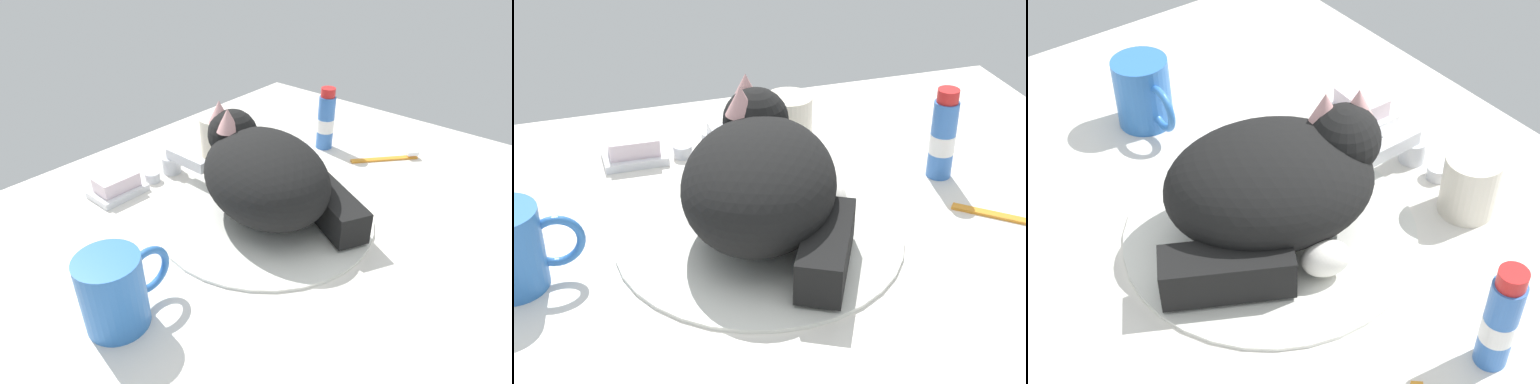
% 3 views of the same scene
% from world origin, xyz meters
% --- Properties ---
extents(ground_plane, '(1.10, 0.83, 0.03)m').
position_xyz_m(ground_plane, '(0.00, 0.00, -0.01)').
color(ground_plane, silver).
extents(sink_basin, '(0.35, 0.35, 0.01)m').
position_xyz_m(sink_basin, '(0.00, 0.00, 0.00)').
color(sink_basin, silver).
rests_on(sink_basin, ground_plane).
extents(faucet, '(0.12, 0.11, 0.05)m').
position_xyz_m(faucet, '(0.00, 0.22, 0.02)').
color(faucet, silver).
rests_on(faucet, ground_plane).
extents(cat, '(0.26, 0.32, 0.16)m').
position_xyz_m(cat, '(0.01, 0.01, 0.08)').
color(cat, black).
rests_on(cat, sink_basin).
extents(coffee_mug, '(0.12, 0.08, 0.10)m').
position_xyz_m(coffee_mug, '(-0.28, -0.01, 0.05)').
color(coffee_mug, '#3372C6').
rests_on(coffee_mug, ground_plane).
extents(rinse_cup, '(0.07, 0.07, 0.08)m').
position_xyz_m(rinse_cup, '(0.11, 0.22, 0.04)').
color(rinse_cup, silver).
rests_on(rinse_cup, ground_plane).
extents(soap_dish, '(0.09, 0.06, 0.01)m').
position_xyz_m(soap_dish, '(-0.12, 0.24, 0.01)').
color(soap_dish, white).
rests_on(soap_dish, ground_plane).
extents(soap_bar, '(0.07, 0.05, 0.03)m').
position_xyz_m(soap_bar, '(-0.12, 0.24, 0.02)').
color(soap_bar, silver).
rests_on(soap_bar, soap_dish).
extents(toothpaste_bottle, '(0.04, 0.04, 0.13)m').
position_xyz_m(toothpaste_bottle, '(0.28, 0.07, 0.06)').
color(toothpaste_bottle, '#3870C6').
rests_on(toothpaste_bottle, ground_plane).
extents(toothbrush, '(0.11, 0.10, 0.02)m').
position_xyz_m(toothbrush, '(0.32, -0.06, 0.01)').
color(toothbrush, orange).
rests_on(toothbrush, ground_plane).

